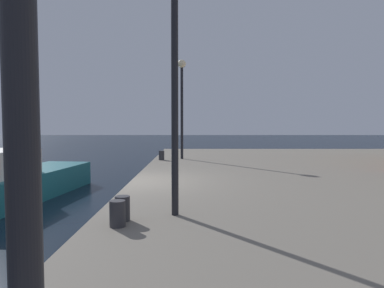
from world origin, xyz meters
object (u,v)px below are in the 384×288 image
Objects in this scene: bollard_south at (117,214)px; lamp_post_far_end at (182,91)px; motorboat_teal at (20,180)px; lamp_post_mid_promenade at (174,34)px; bollard_north at (122,208)px; bollard_center at (161,155)px.

lamp_post_far_end is at bearing 86.12° from bollard_south.
lamp_post_mid_promenade is at bearing -43.98° from motorboat_teal.
bollard_south is at bearing -140.53° from lamp_post_mid_promenade.
lamp_post_far_end is at bearing 90.92° from lamp_post_mid_promenade.
bollard_south is at bearing -92.15° from bollard_north.
lamp_post_mid_promenade is 11.25× the size of bollard_south.
bollard_south is (-0.84, -0.69, -2.86)m from lamp_post_mid_promenade.
lamp_post_far_end reaches higher than bollard_center.
bollard_south is (-0.69, -10.17, -2.75)m from lamp_post_far_end.
motorboat_teal reaches higher than bollard_south.
lamp_post_mid_promenade is at bearing -83.58° from bollard_center.
lamp_post_mid_promenade is at bearing 39.47° from bollard_south.
bollard_south is 1.00× the size of bollard_center.
bollard_south is at bearing -52.98° from motorboat_teal.
lamp_post_far_end reaches higher than bollard_south.
lamp_post_mid_promenade reaches higher than motorboat_teal.
bollard_center is at bearing 45.85° from motorboat_teal.
motorboat_teal is 14.78× the size of bollard_south.
motorboat_teal is 7.69m from lamp_post_mid_promenade.
bollard_center and bollard_north have the same top height.
bollard_north is (0.01, 0.33, 0.00)m from bollard_south.
lamp_post_far_end reaches higher than motorboat_teal.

